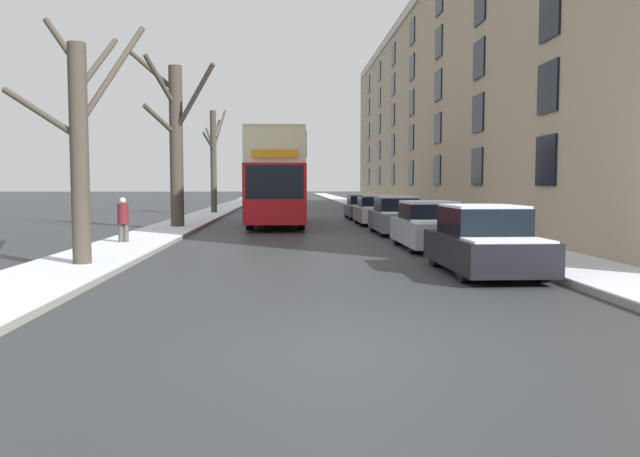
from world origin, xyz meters
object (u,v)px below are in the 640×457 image
at_px(parked_car_0, 484,242).
at_px(bare_tree_left_2, 214,159).
at_px(bare_tree_left_1, 175,140).
at_px(parked_car_1, 429,227).
at_px(parked_car_2, 396,217).
at_px(bare_tree_left_0, 81,140).
at_px(oncoming_van, 266,194).
at_px(pedestrian_left_sidewalk, 123,220).
at_px(parked_car_4, 362,207).
at_px(parked_car_3, 376,211).
at_px(double_decker_bus, 277,174).

bearing_deg(parked_car_0, bare_tree_left_2, 108.39).
relative_size(bare_tree_left_1, parked_car_1, 1.86).
bearing_deg(bare_tree_left_1, parked_car_2, -16.44).
xyz_separation_m(bare_tree_left_0, oncoming_van, (3.18, 33.81, -1.77)).
bearing_deg(parked_car_0, pedestrian_left_sidewalk, 146.18).
bearing_deg(oncoming_van, parked_car_2, -76.13).
relative_size(parked_car_0, oncoming_van, 0.75).
distance_m(parked_car_4, oncoming_van, 14.18).
relative_size(bare_tree_left_1, parked_car_4, 1.85).
bearing_deg(parked_car_3, parked_car_1, -90.00).
bearing_deg(oncoming_van, pedestrian_left_sidewalk, -97.16).
height_order(bare_tree_left_1, parked_car_3, bare_tree_left_1).
distance_m(parked_car_3, parked_car_4, 5.37).
relative_size(bare_tree_left_0, bare_tree_left_1, 0.77).
height_order(double_decker_bus, parked_car_2, double_decker_bus).
distance_m(parked_car_3, oncoming_van, 19.18).
relative_size(double_decker_bus, parked_car_1, 2.60).
bearing_deg(bare_tree_left_1, pedestrian_left_sidewalk, -93.01).
relative_size(parked_car_2, oncoming_van, 0.78).
bearing_deg(parked_car_2, bare_tree_left_1, 163.56).
height_order(bare_tree_left_0, pedestrian_left_sidewalk, bare_tree_left_0).
relative_size(parked_car_1, parked_car_4, 1.00).
bearing_deg(bare_tree_left_1, parked_car_0, -56.38).
bearing_deg(bare_tree_left_0, parked_car_2, 47.20).
bearing_deg(double_decker_bus, bare_tree_left_0, -105.23).
distance_m(bare_tree_left_1, parked_car_2, 10.04).
height_order(bare_tree_left_2, parked_car_4, bare_tree_left_2).
xyz_separation_m(double_decker_bus, oncoming_van, (-1.08, 18.16, -1.23)).
xyz_separation_m(double_decker_bus, parked_car_4, (4.84, 5.30, -1.83)).
height_order(bare_tree_left_0, parked_car_2, bare_tree_left_0).
bearing_deg(parked_car_3, parked_car_4, 90.00).
bearing_deg(parked_car_4, pedestrian_left_sidewalk, -121.10).
bearing_deg(oncoming_van, bare_tree_left_2, -111.78).
relative_size(bare_tree_left_1, parked_car_2, 1.86).
height_order(bare_tree_left_2, oncoming_van, bare_tree_left_2).
height_order(parked_car_2, parked_car_3, parked_car_2).
bearing_deg(pedestrian_left_sidewalk, parked_car_2, 7.87).
bearing_deg(double_decker_bus, bare_tree_left_2, 112.11).
bearing_deg(parked_car_3, bare_tree_left_1, -161.51).
height_order(parked_car_0, pedestrian_left_sidewalk, pedestrian_left_sidewalk).
distance_m(parked_car_1, pedestrian_left_sidewalk, 9.58).
relative_size(parked_car_1, parked_car_2, 1.00).
xyz_separation_m(bare_tree_left_2, oncoming_van, (3.12, 7.82, -2.39)).
height_order(parked_car_4, oncoming_van, oncoming_van).
bearing_deg(parked_car_0, bare_tree_left_0, 172.44).
height_order(parked_car_1, pedestrian_left_sidewalk, pedestrian_left_sidewalk).
distance_m(bare_tree_left_2, parked_car_0, 28.82).
bearing_deg(parked_car_4, bare_tree_left_0, -113.49).
distance_m(bare_tree_left_1, pedestrian_left_sidewalk, 7.96).
distance_m(bare_tree_left_0, parked_car_2, 13.59).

